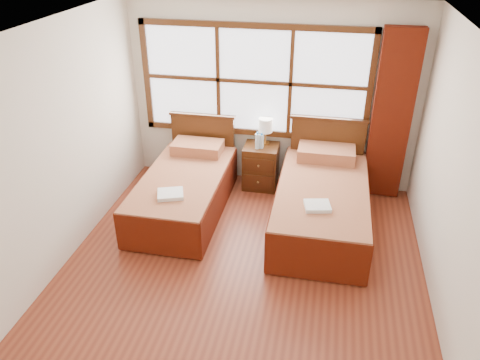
# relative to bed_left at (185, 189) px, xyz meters

# --- Properties ---
(floor) EXTENTS (4.50, 4.50, 0.00)m
(floor) POSITION_rel_bed_left_xyz_m (0.99, -1.20, -0.30)
(floor) COLOR brown
(floor) RESTS_ON ground
(ceiling) EXTENTS (4.50, 4.50, 0.00)m
(ceiling) POSITION_rel_bed_left_xyz_m (0.99, -1.20, 2.30)
(ceiling) COLOR white
(ceiling) RESTS_ON wall_back
(wall_back) EXTENTS (4.00, 0.00, 4.00)m
(wall_back) POSITION_rel_bed_left_xyz_m (0.99, 1.05, 1.00)
(wall_back) COLOR silver
(wall_back) RESTS_ON floor
(wall_left) EXTENTS (0.00, 4.50, 4.50)m
(wall_left) POSITION_rel_bed_left_xyz_m (-1.01, -1.20, 1.00)
(wall_left) COLOR silver
(wall_left) RESTS_ON floor
(wall_right) EXTENTS (0.00, 4.50, 4.50)m
(wall_right) POSITION_rel_bed_left_xyz_m (2.99, -1.20, 1.00)
(wall_right) COLOR silver
(wall_right) RESTS_ON floor
(window) EXTENTS (3.16, 0.06, 1.56)m
(window) POSITION_rel_bed_left_xyz_m (0.74, 1.01, 1.20)
(window) COLOR white
(window) RESTS_ON wall_back
(curtain) EXTENTS (0.50, 0.16, 2.30)m
(curtain) POSITION_rel_bed_left_xyz_m (2.59, 0.91, 0.87)
(curtain) COLOR #591608
(curtain) RESTS_ON wall_back
(bed_left) EXTENTS (1.03, 2.05, 1.00)m
(bed_left) POSITION_rel_bed_left_xyz_m (0.00, 0.00, 0.00)
(bed_left) COLOR #42210D
(bed_left) RESTS_ON floor
(bed_right) EXTENTS (1.11, 2.16, 1.09)m
(bed_right) POSITION_rel_bed_left_xyz_m (1.80, -0.00, 0.03)
(bed_right) COLOR #42210D
(bed_right) RESTS_ON floor
(nightstand) EXTENTS (0.48, 0.47, 0.64)m
(nightstand) POSITION_rel_bed_left_xyz_m (0.89, 0.80, 0.02)
(nightstand) COLOR #48250F
(nightstand) RESTS_ON floor
(towels_left) EXTENTS (0.37, 0.35, 0.05)m
(towels_left) POSITION_rel_bed_left_xyz_m (0.01, -0.57, 0.25)
(towels_left) COLOR white
(towels_left) RESTS_ON bed_left
(towels_right) EXTENTS (0.33, 0.30, 0.04)m
(towels_right) POSITION_rel_bed_left_xyz_m (1.75, -0.56, 0.30)
(towels_right) COLOR white
(towels_right) RESTS_ON bed_right
(lamp) EXTENTS (0.20, 0.20, 0.38)m
(lamp) POSITION_rel_bed_left_xyz_m (0.93, 0.89, 0.61)
(lamp) COLOR #C58B3F
(lamp) RESTS_ON nightstand
(bottle_near) EXTENTS (0.06, 0.06, 0.25)m
(bottle_near) POSITION_rel_bed_left_xyz_m (0.85, 0.72, 0.45)
(bottle_near) COLOR #C2E7F9
(bottle_near) RESTS_ON nightstand
(bottle_far) EXTENTS (0.06, 0.06, 0.22)m
(bottle_far) POSITION_rel_bed_left_xyz_m (0.90, 0.74, 0.44)
(bottle_far) COLOR #C2E7F9
(bottle_far) RESTS_ON nightstand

